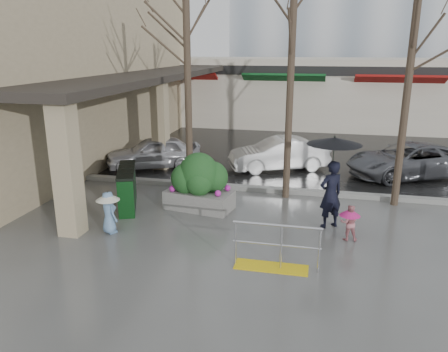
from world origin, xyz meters
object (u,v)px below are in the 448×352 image
at_px(car_a, 154,152).
at_px(tree_mideast, 413,38).
at_px(woman, 332,173).
at_px(car_c, 409,160).
at_px(news_boxes, 127,188).
at_px(planter, 199,182).
at_px(child_pink, 349,220).
at_px(tree_west, 187,31).
at_px(tree_midwest, 293,25).
at_px(child_blue, 109,209).
at_px(car_b, 279,154).
at_px(handrail, 274,252).

bearing_deg(car_a, tree_mideast, 49.04).
bearing_deg(tree_mideast, woman, -131.93).
bearing_deg(car_a, car_c, 69.66).
bearing_deg(news_boxes, planter, -14.17).
distance_m(tree_mideast, car_a, 10.00).
height_order(tree_mideast, woman, tree_mideast).
distance_m(woman, car_c, 6.24).
height_order(woman, planter, woman).
bearing_deg(child_pink, news_boxes, -13.95).
relative_size(tree_west, planter, 3.25).
bearing_deg(child_pink, car_c, -115.85).
height_order(woman, news_boxes, woman).
height_order(planter, car_c, planter).
bearing_deg(tree_midwest, car_c, 38.06).
height_order(tree_mideast, child_blue, tree_mideast).
distance_m(tree_west, tree_midwest, 3.20).
xyz_separation_m(planter, car_a, (-3.02, 4.04, -0.18)).
bearing_deg(child_blue, car_b, -82.49).
distance_m(car_a, car_b, 4.93).
xyz_separation_m(tree_midwest, woman, (1.33, -2.19, -3.75)).
distance_m(woman, child_blue, 5.83).
distance_m(news_boxes, car_b, 6.51).
bearing_deg(news_boxes, child_blue, -101.31).
distance_m(tree_west, child_pink, 7.38).
bearing_deg(child_blue, child_pink, -136.78).
bearing_deg(tree_mideast, handrail, -123.19).
bearing_deg(planter, tree_mideast, 15.76).
distance_m(child_blue, car_c, 11.01).
xyz_separation_m(woman, car_c, (2.87, 5.48, -0.86)).
height_order(tree_midwest, car_b, tree_midwest).
relative_size(handrail, woman, 0.77).
bearing_deg(news_boxes, car_c, 8.47).
bearing_deg(car_c, child_pink, -46.00).
height_order(news_boxes, car_a, car_a).
relative_size(tree_mideast, car_c, 1.43).
xyz_separation_m(tree_west, news_boxes, (-1.37, -1.92, -4.49)).
xyz_separation_m(handrail, car_a, (-5.59, 7.23, 0.25)).
height_order(child_blue, car_b, car_b).
distance_m(planter, car_b, 5.17).
xyz_separation_m(planter, news_boxes, (-2.16, -0.31, -0.22)).
bearing_deg(planter, car_c, 36.54).
xyz_separation_m(handrail, planter, (-2.57, 3.19, 0.44)).
relative_size(child_pink, child_blue, 0.82).
xyz_separation_m(tree_west, child_pink, (5.00, -2.94, -4.56)).
relative_size(handrail, car_b, 0.50).
bearing_deg(car_c, woman, -52.58).
xyz_separation_m(planter, car_c, (6.61, 4.90, -0.18)).
bearing_deg(planter, tree_west, 116.02).
bearing_deg(car_c, handrail, -51.49).
xyz_separation_m(child_pink, car_a, (-7.23, 5.37, 0.10)).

